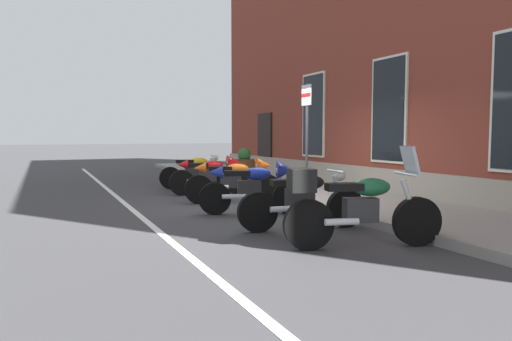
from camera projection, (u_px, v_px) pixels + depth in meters
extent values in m
plane|color=#38383A|center=(288.00, 205.00, 10.20)|extent=(140.00, 140.00, 0.00)
cube|color=gray|center=(341.00, 198.00, 10.76)|extent=(26.43, 2.71, 0.15)
cube|color=silver|center=(139.00, 215.00, 8.88)|extent=(26.43, 0.12, 0.01)
cube|color=gray|center=(387.00, 183.00, 11.28)|extent=(20.43, 0.10, 0.70)
cube|color=black|center=(265.00, 144.00, 17.40)|extent=(1.10, 0.08, 2.30)
cube|color=silver|center=(314.00, 115.00, 14.24)|extent=(1.22, 0.06, 2.52)
cube|color=black|center=(313.00, 115.00, 14.23)|extent=(1.10, 0.03, 2.40)
cube|color=silver|center=(389.00, 110.00, 11.15)|extent=(1.22, 0.06, 2.52)
cube|color=black|center=(388.00, 110.00, 11.14)|extent=(1.10, 0.03, 2.40)
cylinder|color=black|center=(219.00, 177.00, 13.48)|extent=(0.21, 0.63, 0.62)
cylinder|color=black|center=(170.00, 178.00, 13.11)|extent=(0.21, 0.63, 0.62)
cylinder|color=silver|center=(215.00, 168.00, 13.43)|extent=(0.12, 0.31, 0.62)
cube|color=#28282B|center=(193.00, 171.00, 13.27)|extent=(0.29, 0.47, 0.32)
ellipsoid|color=gold|center=(198.00, 162.00, 13.29)|extent=(0.34, 0.55, 0.24)
cube|color=black|center=(185.00, 162.00, 13.19)|extent=(0.29, 0.51, 0.10)
cylinder|color=silver|center=(212.00, 156.00, 13.38)|extent=(0.62, 0.13, 0.04)
cylinder|color=silver|center=(183.00, 176.00, 13.08)|extent=(0.16, 0.46, 0.09)
sphere|color=silver|center=(215.00, 158.00, 13.41)|extent=(0.18, 0.18, 0.18)
cylinder|color=black|center=(236.00, 181.00, 12.06)|extent=(0.22, 0.65, 0.64)
cylinder|color=black|center=(182.00, 183.00, 11.71)|extent=(0.22, 0.65, 0.64)
cylinder|color=silver|center=(232.00, 172.00, 12.01)|extent=(0.12, 0.30, 0.60)
cube|color=#28282B|center=(207.00, 175.00, 11.86)|extent=(0.29, 0.47, 0.32)
ellipsoid|color=red|center=(213.00, 165.00, 11.88)|extent=(0.34, 0.56, 0.24)
cube|color=black|center=(198.00, 165.00, 11.78)|extent=(0.30, 0.51, 0.10)
cylinder|color=silver|center=(229.00, 158.00, 11.97)|extent=(0.62, 0.14, 0.04)
cylinder|color=silver|center=(196.00, 181.00, 11.67)|extent=(0.16, 0.46, 0.09)
cone|color=red|center=(234.00, 162.00, 12.01)|extent=(0.41, 0.39, 0.36)
cone|color=red|center=(182.00, 165.00, 11.68)|extent=(0.28, 0.30, 0.24)
cylinder|color=black|center=(266.00, 188.00, 10.66)|extent=(0.24, 0.64, 0.63)
cylinder|color=black|center=(199.00, 189.00, 10.31)|extent=(0.24, 0.64, 0.63)
cylinder|color=silver|center=(262.00, 177.00, 10.62)|extent=(0.13, 0.31, 0.62)
cube|color=#28282B|center=(231.00, 181.00, 10.46)|extent=(0.30, 0.47, 0.32)
ellipsoid|color=orange|center=(237.00, 169.00, 10.48)|extent=(0.36, 0.56, 0.24)
cube|color=black|center=(220.00, 169.00, 10.39)|extent=(0.31, 0.51, 0.10)
cylinder|color=silver|center=(258.00, 161.00, 10.57)|extent=(0.62, 0.16, 0.04)
cylinder|color=silver|center=(218.00, 187.00, 10.29)|extent=(0.18, 0.46, 0.09)
cone|color=orange|center=(264.00, 165.00, 10.61)|extent=(0.42, 0.40, 0.36)
cone|color=orange|center=(200.00, 168.00, 10.28)|extent=(0.29, 0.30, 0.24)
cylinder|color=black|center=(288.00, 198.00, 9.06)|extent=(0.31, 0.62, 0.61)
cylinder|color=black|center=(215.00, 199.00, 8.91)|extent=(0.31, 0.62, 0.61)
cylinder|color=silver|center=(283.00, 184.00, 9.03)|extent=(0.17, 0.32, 0.64)
cube|color=#28282B|center=(249.00, 189.00, 8.97)|extent=(0.35, 0.49, 0.32)
ellipsoid|color=#192D9E|center=(257.00, 174.00, 8.96)|extent=(0.41, 0.58, 0.24)
cube|color=black|center=(237.00, 173.00, 8.92)|extent=(0.36, 0.52, 0.10)
cylinder|color=silver|center=(279.00, 165.00, 8.99)|extent=(0.60, 0.23, 0.04)
cylinder|color=silver|center=(234.00, 197.00, 8.83)|extent=(0.23, 0.46, 0.09)
cone|color=#192D9E|center=(286.00, 170.00, 9.02)|extent=(0.45, 0.44, 0.36)
cone|color=#192D9E|center=(216.00, 172.00, 8.87)|extent=(0.31, 0.32, 0.24)
cylinder|color=black|center=(345.00, 208.00, 7.70)|extent=(0.21, 0.65, 0.63)
cylinder|color=black|center=(258.00, 212.00, 7.29)|extent=(0.21, 0.65, 0.63)
cylinder|color=silver|center=(340.00, 193.00, 7.65)|extent=(0.12, 0.31, 0.62)
cube|color=#28282B|center=(300.00, 199.00, 7.47)|extent=(0.28, 0.47, 0.32)
ellipsoid|color=black|center=(309.00, 183.00, 7.49)|extent=(0.34, 0.55, 0.24)
cube|color=black|center=(286.00, 183.00, 7.38)|extent=(0.29, 0.51, 0.10)
cylinder|color=silver|center=(336.00, 171.00, 7.60)|extent=(0.62, 0.13, 0.04)
cylinder|color=silver|center=(284.00, 209.00, 7.28)|extent=(0.16, 0.46, 0.09)
sphere|color=silver|center=(340.00, 175.00, 7.63)|extent=(0.18, 0.18, 0.18)
cylinder|color=black|center=(417.00, 221.00, 6.40)|extent=(0.29, 0.68, 0.67)
cylinder|color=black|center=(309.00, 225.00, 6.16)|extent=(0.29, 0.68, 0.67)
cylinder|color=silver|center=(411.00, 202.00, 6.36)|extent=(0.15, 0.33, 0.66)
cube|color=#28282B|center=(360.00, 210.00, 6.26)|extent=(0.33, 0.48, 0.32)
ellipsoid|color=#195633|center=(372.00, 187.00, 6.26)|extent=(0.39, 0.57, 0.24)
cube|color=black|center=(344.00, 187.00, 6.20)|extent=(0.34, 0.52, 0.10)
cylinder|color=silver|center=(406.00, 174.00, 6.32)|extent=(0.61, 0.20, 0.04)
cylinder|color=silver|center=(342.00, 222.00, 6.10)|extent=(0.21, 0.46, 0.09)
cube|color=#B2BCC6|center=(410.00, 161.00, 6.32)|extent=(0.38, 0.23, 0.40)
cube|color=black|center=(301.00, 180.00, 6.10)|extent=(0.43, 0.40, 0.30)
cylinder|color=#4C4C51|center=(307.00, 141.00, 10.21)|extent=(0.06, 0.06, 2.46)
cube|color=white|center=(306.00, 95.00, 10.12)|extent=(0.36, 0.03, 0.44)
cube|color=red|center=(306.00, 95.00, 10.12)|extent=(0.36, 0.01, 0.08)
cylinder|color=brown|center=(244.00, 169.00, 14.46)|extent=(0.67, 0.67, 0.61)
cylinder|color=black|center=(244.00, 169.00, 14.46)|extent=(0.70, 0.70, 0.04)
sphere|color=#28602D|center=(244.00, 155.00, 14.43)|extent=(0.40, 0.40, 0.40)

